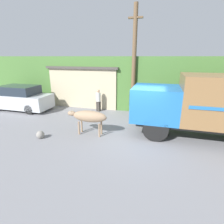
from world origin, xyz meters
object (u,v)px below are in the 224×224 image
at_px(parked_suv, 19,98).
at_px(pedestrian_on_hill, 98,99).
at_px(utility_pole, 134,61).
at_px(roadside_rock, 40,135).
at_px(brown_cow, 89,117).
at_px(cargo_truck, 219,104).

height_order(parked_suv, pedestrian_on_hill, parked_suv).
distance_m(utility_pole, roadside_rock, 7.23).
distance_m(brown_cow, parked_suv, 7.16).
bearing_deg(parked_suv, brown_cow, -23.15).
relative_size(brown_cow, utility_pole, 0.30).
distance_m(cargo_truck, brown_cow, 6.08).
relative_size(parked_suv, utility_pole, 0.69).
distance_m(parked_suv, utility_pole, 8.70).
xyz_separation_m(brown_cow, utility_pole, (1.49, 4.24, 2.58)).
distance_m(cargo_truck, utility_pole, 5.69).
bearing_deg(brown_cow, utility_pole, 77.10).
bearing_deg(pedestrian_on_hill, parked_suv, 33.45).
relative_size(cargo_truck, pedestrian_on_hill, 4.73).
bearing_deg(roadside_rock, utility_pole, 55.93).
height_order(utility_pole, roadside_rock, utility_pole).
relative_size(cargo_truck, parked_suv, 1.57).
height_order(cargo_truck, pedestrian_on_hill, cargo_truck).
bearing_deg(roadside_rock, cargo_truck, 15.53).
bearing_deg(utility_pole, cargo_truck, -34.85).
height_order(cargo_truck, utility_pole, utility_pole).
relative_size(brown_cow, pedestrian_on_hill, 1.31).
distance_m(cargo_truck, pedestrian_on_hill, 7.37).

